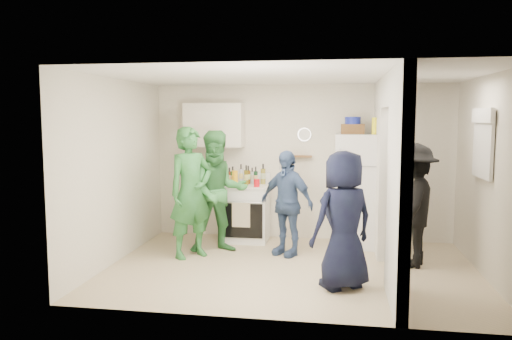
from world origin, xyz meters
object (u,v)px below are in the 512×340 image
(stove, at_px, (245,213))
(blue_bowl, at_px, (353,120))
(person_navy, at_px, (343,220))
(fridge, at_px, (358,190))
(yellow_cup_stack_top, at_px, (375,126))
(person_nook, at_px, (413,205))
(person_denim, at_px, (286,203))
(wicker_basket, at_px, (353,129))
(person_green_center, at_px, (218,192))
(person_green_left, at_px, (191,192))

(stove, relative_size, blue_bowl, 3.77)
(stove, xyz_separation_m, person_navy, (1.52, -2.02, 0.35))
(fridge, xyz_separation_m, blue_bowl, (-0.10, 0.05, 1.07))
(yellow_cup_stack_top, xyz_separation_m, person_navy, (-0.46, -1.89, -1.05))
(yellow_cup_stack_top, relative_size, person_nook, 0.15)
(fridge, xyz_separation_m, person_denim, (-1.03, -0.69, -0.11))
(blue_bowl, xyz_separation_m, person_navy, (-0.14, -2.04, -1.13))
(wicker_basket, relative_size, person_nook, 0.21)
(person_green_center, distance_m, person_nook, 2.73)
(fridge, bearing_deg, person_green_center, -161.53)
(person_green_left, bearing_deg, yellow_cup_stack_top, -27.86)
(person_green_left, bearing_deg, person_navy, -72.37)
(fridge, relative_size, person_denim, 1.14)
(fridge, height_order, blue_bowl, blue_bowl)
(person_green_center, height_order, person_denim, person_green_center)
(fridge, bearing_deg, person_green_left, -156.75)
(person_green_center, bearing_deg, stove, 45.40)
(person_denim, bearing_deg, wicker_basket, 69.34)
(fridge, relative_size, blue_bowl, 7.18)
(stove, xyz_separation_m, yellow_cup_stack_top, (1.99, -0.13, 1.40))
(person_green_center, bearing_deg, person_green_left, -158.07)
(blue_bowl, distance_m, yellow_cup_stack_top, 0.36)
(stove, xyz_separation_m, person_denim, (0.73, -0.72, 0.30))
(blue_bowl, distance_m, person_nook, 1.69)
(wicker_basket, xyz_separation_m, yellow_cup_stack_top, (0.32, -0.15, 0.05))
(fridge, relative_size, person_green_center, 0.96)
(fridge, relative_size, wicker_basket, 4.92)
(blue_bowl, height_order, person_green_center, blue_bowl)
(wicker_basket, bearing_deg, person_green_left, -154.79)
(person_navy, distance_m, person_nook, 1.39)
(yellow_cup_stack_top, distance_m, person_green_center, 2.51)
(fridge, relative_size, person_navy, 1.07)
(fridge, xyz_separation_m, person_navy, (-0.24, -1.99, -0.06))
(fridge, bearing_deg, person_navy, -96.99)
(stove, distance_m, wicker_basket, 2.14)
(blue_bowl, distance_m, person_navy, 2.34)
(blue_bowl, height_order, person_denim, blue_bowl)
(wicker_basket, distance_m, blue_bowl, 0.13)
(stove, relative_size, person_green_left, 0.49)
(person_denim, relative_size, person_navy, 0.94)
(stove, height_order, yellow_cup_stack_top, yellow_cup_stack_top)
(person_nook, bearing_deg, person_navy, -23.05)
(wicker_basket, distance_m, person_denim, 1.58)
(blue_bowl, xyz_separation_m, yellow_cup_stack_top, (0.32, -0.15, -0.08))
(person_navy, bearing_deg, person_green_left, -59.06)
(person_denim, bearing_deg, person_green_center, -149.51)
(person_green_center, relative_size, person_navy, 1.11)
(fridge, bearing_deg, stove, 179.03)
(stove, xyz_separation_m, person_green_left, (-0.58, -1.04, 0.47))
(person_navy, bearing_deg, fridge, -131.04)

